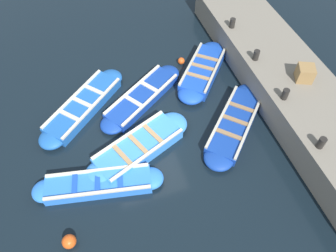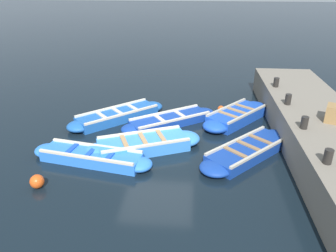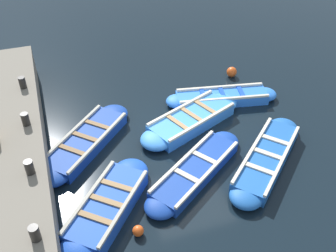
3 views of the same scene
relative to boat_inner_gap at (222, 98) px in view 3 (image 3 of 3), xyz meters
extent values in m
plane|color=black|center=(-1.71, -1.56, -0.16)|extent=(120.00, 120.00, 0.00)
cube|color=blue|center=(0.00, 0.00, -0.01)|extent=(3.01, 1.29, 0.31)
ellipsoid|color=blue|center=(1.43, -0.27, -0.01)|extent=(0.85, 0.83, 0.31)
ellipsoid|color=blue|center=(-1.43, 0.27, -0.01)|extent=(0.85, 0.83, 0.31)
cube|color=beige|center=(0.06, 0.34, 0.18)|extent=(2.83, 0.61, 0.07)
cube|color=beige|center=(-0.06, -0.34, 0.18)|extent=(2.83, 0.61, 0.07)
cube|color=#1947B7|center=(0.61, -0.11, 0.17)|extent=(0.26, 0.69, 0.04)
cube|color=#1947B7|center=(0.00, 0.00, 0.17)|extent=(0.26, 0.69, 0.04)
cube|color=#1947B7|center=(-0.61, 0.11, 0.17)|extent=(0.26, 0.69, 0.04)
cube|color=navy|center=(-2.03, -2.80, -0.02)|extent=(2.88, 2.36, 0.28)
ellipsoid|color=navy|center=(-0.83, -1.98, -0.02)|extent=(1.12, 1.12, 0.28)
ellipsoid|color=navy|center=(-3.22, -3.63, -0.02)|extent=(1.12, 1.12, 0.28)
cube|color=beige|center=(-2.25, -2.48, 0.16)|extent=(2.39, 1.68, 0.07)
cube|color=beige|center=(-1.81, -3.12, 0.16)|extent=(2.39, 1.68, 0.07)
cube|color=beige|center=(-1.69, -2.57, 0.14)|extent=(0.55, 0.70, 0.04)
cube|color=beige|center=(-2.37, -3.04, 0.14)|extent=(0.55, 0.70, 0.04)
cube|color=#1E59AD|center=(-0.07, -3.00, 0.00)|extent=(2.84, 2.69, 0.33)
ellipsoid|color=#1E59AD|center=(1.05, -1.99, 0.00)|extent=(1.19, 1.19, 0.33)
ellipsoid|color=#1E59AD|center=(-1.19, -4.02, 0.00)|extent=(1.19, 1.19, 0.33)
cube|color=beige|center=(-0.35, -2.70, 0.20)|extent=(2.25, 2.04, 0.07)
cube|color=beige|center=(0.20, -3.31, 0.20)|extent=(2.25, 2.04, 0.07)
cube|color=beige|center=(0.40, -2.58, 0.19)|extent=(0.63, 0.68, 0.04)
cube|color=beige|center=(-0.07, -3.00, 0.19)|extent=(0.63, 0.68, 0.04)
cube|color=beige|center=(-0.55, -3.43, 0.19)|extent=(0.63, 0.68, 0.04)
cube|color=navy|center=(-4.52, -0.77, -0.01)|extent=(2.68, 2.72, 0.31)
ellipsoid|color=navy|center=(-3.53, 0.25, -0.01)|extent=(1.29, 1.29, 0.31)
ellipsoid|color=navy|center=(-5.51, -1.78, -0.01)|extent=(1.29, 1.29, 0.31)
cube|color=#B2AD9E|center=(-4.85, -0.46, 0.18)|extent=(2.00, 2.05, 0.07)
cube|color=#B2AD9E|center=(-4.20, -1.08, 0.18)|extent=(2.00, 2.05, 0.07)
cube|color=olive|center=(-4.10, -0.34, 0.17)|extent=(0.71, 0.70, 0.04)
cube|color=olive|center=(-4.52, -0.77, 0.17)|extent=(0.71, 0.70, 0.04)
cube|color=olive|center=(-4.94, -1.20, 0.17)|extent=(0.71, 0.70, 0.04)
cube|color=#3884E0|center=(-1.37, -0.82, 0.02)|extent=(2.88, 1.99, 0.37)
ellipsoid|color=#3884E0|center=(-0.13, -0.28, 0.02)|extent=(1.25, 1.23, 0.37)
ellipsoid|color=#3884E0|center=(-2.62, -1.35, 0.02)|extent=(1.25, 1.23, 0.37)
cube|color=beige|center=(-1.56, -0.39, 0.24)|extent=(2.47, 1.12, 0.07)
cube|color=beige|center=(-1.19, -1.24, 0.24)|extent=(2.47, 1.12, 0.07)
cube|color=#9E7A51|center=(-0.84, -0.59, 0.22)|extent=(0.48, 0.87, 0.04)
cube|color=#9E7A51|center=(-1.37, -0.82, 0.22)|extent=(0.48, 0.87, 0.04)
cube|color=#9E7A51|center=(-1.90, -1.04, 0.22)|extent=(0.48, 0.87, 0.04)
cube|color=#1947B7|center=(-4.43, -3.30, 0.03)|extent=(2.33, 2.50, 0.39)
ellipsoid|color=#1947B7|center=(-3.65, -2.37, 0.03)|extent=(1.31, 1.31, 0.39)
ellipsoid|color=#1947B7|center=(-5.21, -4.23, 0.03)|extent=(1.31, 1.31, 0.39)
cube|color=#B2AD9E|center=(-4.78, -3.00, 0.26)|extent=(1.60, 1.87, 0.07)
cube|color=#B2AD9E|center=(-4.08, -3.59, 0.26)|extent=(1.60, 1.87, 0.07)
cube|color=#9E7A51|center=(-4.10, -2.90, 0.24)|extent=(0.76, 0.67, 0.04)
cube|color=#9E7A51|center=(-4.43, -3.30, 0.24)|extent=(0.76, 0.67, 0.04)
cube|color=#9E7A51|center=(-4.76, -3.69, 0.24)|extent=(0.76, 0.67, 0.04)
cylinder|color=black|center=(-5.93, -4.34, 1.03)|extent=(0.20, 0.20, 0.35)
cylinder|color=black|center=(-5.93, -2.49, 1.03)|extent=(0.20, 0.20, 0.35)
cylinder|color=black|center=(-5.93, -0.63, 1.03)|extent=(0.20, 0.20, 0.35)
cylinder|color=black|center=(-5.93, 1.22, 1.03)|extent=(0.20, 0.20, 0.35)
sphere|color=#E05119|center=(-3.91, -4.12, -0.04)|extent=(0.26, 0.26, 0.26)
sphere|color=#E05119|center=(0.99, 1.33, 0.01)|extent=(0.36, 0.36, 0.36)
camera|label=1|loc=(-0.52, 4.62, 8.21)|focal=35.00mm
camera|label=2|loc=(-2.90, 7.89, 4.76)|focal=35.00mm
camera|label=3|loc=(-4.98, -9.40, 7.21)|focal=42.00mm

